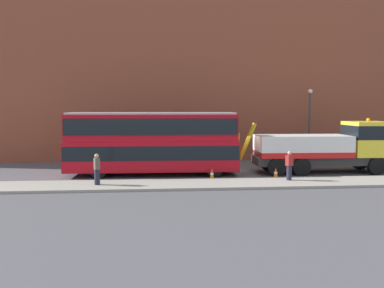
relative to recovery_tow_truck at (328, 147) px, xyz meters
name	(u,v)px	position (x,y,z in m)	size (l,w,h in m)	color
ground_plane	(244,172)	(-5.61, 0.50, -1.76)	(120.00, 120.00, 0.00)	#4C4C51
near_kerb	(260,183)	(-5.61, -3.70, -1.68)	(60.00, 2.80, 0.15)	gray
building_facade	(228,63)	(-5.61, 7.10, 6.31)	(60.00, 1.50, 16.00)	brown
recovery_tow_truck	(328,147)	(0.00, 0.00, 0.00)	(10.16, 2.79, 3.67)	#2D2D2D
double_decker_bus	(153,141)	(-11.73, 0.01, 0.47)	(11.08, 2.73, 4.06)	#B70C19
pedestrian_onlooker	(97,170)	(-14.69, -3.75, -0.77)	(0.39, 0.47, 1.71)	#232333
pedestrian_bystander	(289,166)	(-3.76, -3.27, -0.77)	(0.48, 0.42, 1.71)	#232333
traffic_cone_near_bus	(212,175)	(-8.14, -2.16, -1.42)	(0.36, 0.36, 0.72)	orange
traffic_cone_midway	(276,174)	(-4.21, -2.14, -1.42)	(0.36, 0.36, 0.72)	orange
street_lamp	(309,119)	(0.61, 4.91, 1.71)	(0.36, 0.36, 5.83)	#38383D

